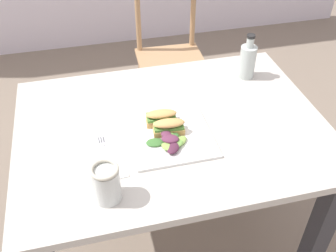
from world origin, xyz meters
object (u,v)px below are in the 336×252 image
(dining_table, at_px, (172,151))
(chair_wooden_far, at_px, (170,58))
(plate_lunch, at_px, (171,136))
(sandwich_half_front, at_px, (169,126))
(mason_jar_iced_tea, at_px, (107,185))
(fork_on_napkin, at_px, (104,151))
(bottle_cold_brew, at_px, (247,63))
(sandwich_half_back, at_px, (161,117))

(dining_table, xyz_separation_m, chair_wooden_far, (0.24, 0.97, -0.16))
(chair_wooden_far, relative_size, plate_lunch, 3.04)
(chair_wooden_far, distance_m, sandwich_half_front, 1.11)
(plate_lunch, relative_size, sandwich_half_front, 2.48)
(chair_wooden_far, distance_m, mason_jar_iced_tea, 1.40)
(fork_on_napkin, xyz_separation_m, bottle_cold_brew, (0.65, 0.34, 0.06))
(chair_wooden_far, bearing_deg, bottle_cold_brew, -78.22)
(plate_lunch, height_order, sandwich_half_front, sandwich_half_front)
(dining_table, height_order, sandwich_half_front, sandwich_half_front)
(plate_lunch, xyz_separation_m, sandwich_half_front, (-0.00, 0.02, 0.03))
(chair_wooden_far, height_order, mason_jar_iced_tea, chair_wooden_far)
(chair_wooden_far, bearing_deg, plate_lunch, -104.01)
(sandwich_half_back, relative_size, mason_jar_iced_tea, 0.92)
(sandwich_half_back, xyz_separation_m, fork_on_napkin, (-0.22, -0.10, -0.03))
(fork_on_napkin, height_order, bottle_cold_brew, bottle_cold_brew)
(chair_wooden_far, relative_size, sandwich_half_back, 7.54)
(chair_wooden_far, distance_m, sandwich_half_back, 1.06)
(chair_wooden_far, xyz_separation_m, sandwich_half_back, (-0.28, -0.97, 0.33))
(dining_table, relative_size, bottle_cold_brew, 5.80)
(plate_lunch, xyz_separation_m, bottle_cold_brew, (0.41, 0.31, 0.06))
(dining_table, relative_size, sandwich_half_front, 9.82)
(sandwich_half_front, bearing_deg, fork_on_napkin, -170.80)
(dining_table, relative_size, sandwich_half_back, 9.82)
(plate_lunch, distance_m, bottle_cold_brew, 0.52)
(fork_on_napkin, relative_size, mason_jar_iced_tea, 1.48)
(sandwich_half_front, bearing_deg, sandwich_half_back, 103.35)
(plate_lunch, relative_size, bottle_cold_brew, 1.47)
(chair_wooden_far, distance_m, bottle_cold_brew, 0.83)
(chair_wooden_far, xyz_separation_m, sandwich_half_front, (-0.26, -1.03, 0.33))
(dining_table, bearing_deg, sandwich_half_back, 176.22)
(sandwich_half_front, xyz_separation_m, mason_jar_iced_tea, (-0.24, -0.24, 0.02))
(sandwich_half_back, bearing_deg, plate_lunch, -76.94)
(dining_table, distance_m, fork_on_napkin, 0.31)
(plate_lunch, height_order, bottle_cold_brew, bottle_cold_brew)
(mason_jar_iced_tea, bearing_deg, plate_lunch, 41.60)
(sandwich_half_front, distance_m, sandwich_half_back, 0.06)
(sandwich_half_front, distance_m, fork_on_napkin, 0.24)
(plate_lunch, distance_m, sandwich_half_front, 0.04)
(fork_on_napkin, bearing_deg, mason_jar_iced_tea, -92.80)
(chair_wooden_far, bearing_deg, dining_table, -103.75)
(bottle_cold_brew, bearing_deg, mason_jar_iced_tea, -141.07)
(dining_table, xyz_separation_m, mason_jar_iced_tea, (-0.27, -0.29, 0.19))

